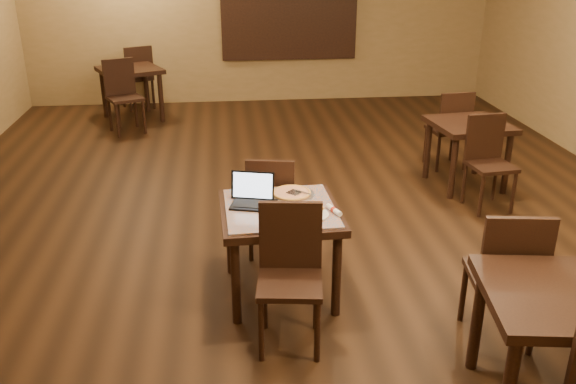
{
  "coord_description": "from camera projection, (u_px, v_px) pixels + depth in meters",
  "views": [
    {
      "loc": [
        -0.69,
        -5.76,
        2.69
      ],
      "look_at": [
        -0.21,
        -1.37,
        0.85
      ],
      "focal_mm": 38.0,
      "sensor_mm": 36.0,
      "label": 1
    }
  ],
  "objects": [
    {
      "name": "wall_back",
      "position": [
        260.0,
        14.0,
        10.41
      ],
      "size": [
        8.0,
        0.02,
        3.0
      ],
      "primitive_type": "cube",
      "color": "olive",
      "rests_on": "ground"
    },
    {
      "name": "pizza_slice",
      "position": [
        311.0,
        213.0,
        4.58
      ],
      "size": [
        0.26,
        0.26,
        0.02
      ],
      "primitive_type": null,
      "rotation": [
        0.0,
        0.0,
        0.74
      ],
      "color": "beige",
      "rests_on": "plate"
    },
    {
      "name": "napkin_roll",
      "position": [
        334.0,
        210.0,
        4.64
      ],
      "size": [
        0.1,
        0.19,
        0.04
      ],
      "rotation": [
        0.0,
        0.0,
        0.36
      ],
      "color": "white",
      "rests_on": "tiled_table"
    },
    {
      "name": "laptop",
      "position": [
        253.0,
        196.0,
        4.78
      ],
      "size": [
        0.4,
        0.35,
        0.24
      ],
      "rotation": [
        0.0,
        0.0,
        -0.26
      ],
      "color": "black",
      "rests_on": "tiled_table"
    },
    {
      "name": "plate",
      "position": [
        311.0,
        215.0,
        4.59
      ],
      "size": [
        0.26,
        0.26,
        0.01
      ],
      "primitive_type": "cylinder",
      "color": "white",
      "rests_on": "tiled_table"
    },
    {
      "name": "pizza_whole",
      "position": [
        292.0,
        193.0,
        4.96
      ],
      "size": [
        0.32,
        0.32,
        0.02
      ],
      "color": "beige",
      "rests_on": "pizza_pan"
    },
    {
      "name": "other_table_c_chair_far",
      "position": [
        508.0,
        272.0,
        4.15
      ],
      "size": [
        0.52,
        0.52,
        1.06
      ],
      "rotation": [
        0.0,
        0.0,
        2.99
      ],
      "color": "black",
      "rests_on": "ground"
    },
    {
      "name": "other_table_a_chair_near",
      "position": [
        488.0,
        156.0,
        6.45
      ],
      "size": [
        0.48,
        0.48,
        0.99
      ],
      "rotation": [
        0.0,
        0.0,
        0.11
      ],
      "color": "black",
      "rests_on": "ground"
    },
    {
      "name": "chair_main_near",
      "position": [
        290.0,
        267.0,
        4.24
      ],
      "size": [
        0.5,
        0.5,
        1.02
      ],
      "rotation": [
        0.0,
        0.0,
        -0.13
      ],
      "color": "black",
      "rests_on": "ground"
    },
    {
      "name": "other_table_b_chair_near",
      "position": [
        123.0,
        91.0,
        9.01
      ],
      "size": [
        0.61,
        0.61,
        1.07
      ],
      "rotation": [
        0.0,
        0.0,
        0.42
      ],
      "color": "black",
      "rests_on": "ground"
    },
    {
      "name": "tiled_table",
      "position": [
        280.0,
        219.0,
        4.77
      ],
      "size": [
        0.95,
        0.95,
        0.76
      ],
      "rotation": [
        0.0,
        0.0,
        0.03
      ],
      "color": "black",
      "rests_on": "ground"
    },
    {
      "name": "other_table_a",
      "position": [
        469.0,
        133.0,
        6.95
      ],
      "size": [
        0.91,
        0.91,
        0.77
      ],
      "rotation": [
        0.0,
        0.0,
        0.11
      ],
      "color": "black",
      "rests_on": "ground"
    },
    {
      "name": "chair_main_far",
      "position": [
        272.0,
        202.0,
        5.38
      ],
      "size": [
        0.49,
        0.49,
        0.97
      ],
      "rotation": [
        0.0,
        0.0,
        2.95
      ],
      "color": "black",
      "rests_on": "ground"
    },
    {
      "name": "mural",
      "position": [
        289.0,
        11.0,
        10.4
      ],
      "size": [
        2.34,
        0.05,
        1.64
      ],
      "color": "#235882",
      "rests_on": "wall_back"
    },
    {
      "name": "other_table_c",
      "position": [
        558.0,
        312.0,
        3.55
      ],
      "size": [
        0.99,
        0.99,
        0.82
      ],
      "rotation": [
        0.0,
        0.0,
        -0.15
      ],
      "color": "black",
      "rests_on": "ground"
    },
    {
      "name": "spatula",
      "position": [
        294.0,
        192.0,
        4.94
      ],
      "size": [
        0.25,
        0.25,
        0.01
      ],
      "primitive_type": "cube",
      "rotation": [
        0.0,
        0.0,
        0.8
      ],
      "color": "silver",
      "rests_on": "pizza_whole"
    },
    {
      "name": "other_table_b_chair_far",
      "position": [
        138.0,
        74.0,
        10.18
      ],
      "size": [
        0.61,
        0.61,
        1.07
      ],
      "rotation": [
        0.0,
        0.0,
        3.57
      ],
      "color": "black",
      "rests_on": "ground"
    },
    {
      "name": "pizza_pan",
      "position": [
        292.0,
        194.0,
        4.96
      ],
      "size": [
        0.37,
        0.37,
        0.01
      ],
      "primitive_type": "cylinder",
      "color": "silver",
      "rests_on": "tiled_table"
    },
    {
      "name": "ground",
      "position": [
        294.0,
        216.0,
        6.39
      ],
      "size": [
        10.0,
        10.0,
        0.0
      ],
      "primitive_type": "plane",
      "color": "black",
      "rests_on": "ground"
    },
    {
      "name": "other_table_b",
      "position": [
        130.0,
        77.0,
        9.57
      ],
      "size": [
        1.17,
        1.17,
        0.83
      ],
      "rotation": [
        0.0,
        0.0,
        0.42
      ],
      "color": "black",
      "rests_on": "ground"
    },
    {
      "name": "other_table_a_chair_far",
      "position": [
        451.0,
        125.0,
        7.52
      ],
      "size": [
        0.48,
        0.48,
        0.99
      ],
      "rotation": [
        0.0,
        0.0,
        3.25
      ],
      "color": "black",
      "rests_on": "ground"
    }
  ]
}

